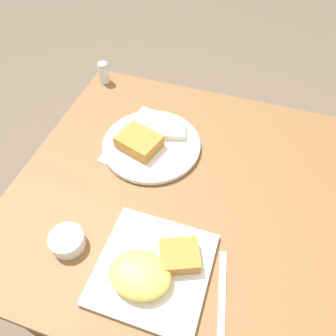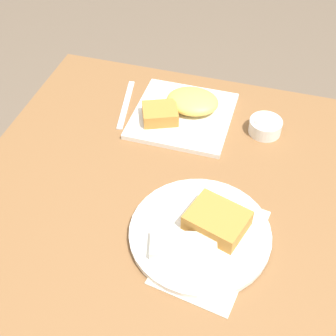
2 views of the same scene
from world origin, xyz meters
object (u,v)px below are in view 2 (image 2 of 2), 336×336
Objects in this scene: butter_knife at (126,104)px; plate_square_near at (184,110)px; sauce_ramekin at (265,126)px; plate_oval_far at (203,231)px.

plate_square_near is at bearing 78.70° from butter_knife.
plate_oval_far is at bearing 78.17° from sauce_ramekin.
plate_oval_far is (-0.14, 0.37, -0.00)m from plate_square_near.
sauce_ramekin is at bearing 78.63° from butter_knife.
plate_square_near is 3.07× the size of sauce_ramekin.
plate_square_near is at bearing -0.80° from sauce_ramekin.
sauce_ramekin is 0.40× the size of butter_knife.
plate_oval_far reaches higher than butter_knife.
plate_oval_far is at bearing 28.85° from butter_knife.
butter_knife is (0.31, -0.38, -0.02)m from plate_oval_far.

